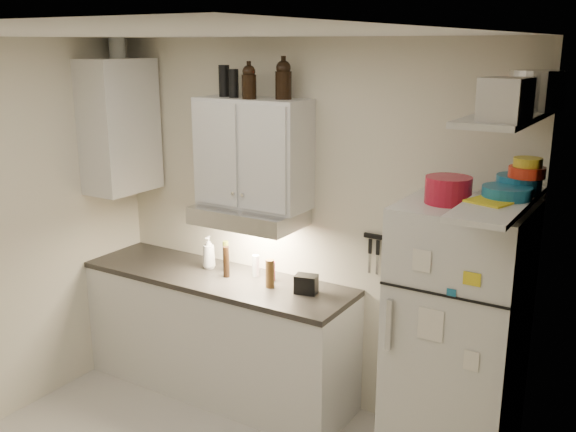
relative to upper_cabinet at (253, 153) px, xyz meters
The scene contains 34 objects.
ceiling 1.58m from the upper_cabinet, 77.33° to the right, with size 3.20×3.00×0.02m, color white.
back_wall 0.63m from the upper_cabinet, 30.26° to the left, with size 3.20×0.02×2.60m, color beige.
right_wall 2.39m from the upper_cabinet, 34.95° to the right, with size 0.02×3.00×2.60m, color beige.
base_cabinet 1.41m from the upper_cabinet, 151.63° to the right, with size 2.10×0.60×0.88m, color silver.
countertop 0.97m from the upper_cabinet, 151.63° to the right, with size 2.10×0.62×0.04m, color #292723.
upper_cabinet is the anchor object (origin of this frame).
side_cabinet 1.15m from the upper_cabinet, behind, with size 0.33×0.55×1.00m, color silver.
range_hood 0.44m from the upper_cabinet, 90.00° to the right, with size 0.76×0.46×0.12m, color silver.
fridge 1.84m from the upper_cabinet, ahead, with size 0.70×0.68×1.70m, color silver.
shelf_hi 1.82m from the upper_cabinet, 10.05° to the right, with size 0.30×0.95×0.03m, color silver.
shelf_lo 1.78m from the upper_cabinet, 10.05° to the right, with size 0.30×0.95×0.03m, color silver.
knife_strip 1.13m from the upper_cabinet, ahead, with size 0.42×0.02×0.03m, color black.
dutch_oven 1.47m from the upper_cabinet, ahead, with size 0.26×0.26×0.15m, color #A41329.
book_stack 1.77m from the upper_cabinet, 11.37° to the right, with size 0.20×0.25×0.09m, color yellow.
spice_jar 1.54m from the upper_cabinet, ahead, with size 0.07×0.07×0.11m, color silver.
stock_pot 1.89m from the upper_cabinet, ahead, with size 0.29×0.29×0.21m, color silver.
tin_a 1.83m from the upper_cabinet, 11.96° to the right, with size 0.18×0.16×0.18m, color #AAAAAD.
tin_b 1.98m from the upper_cabinet, 19.10° to the right, with size 0.20×0.20×0.20m, color #AAAAAD.
bowl_teal 1.80m from the upper_cabinet, ahead, with size 0.24×0.24×0.10m, color #186388.
bowl_orange 1.84m from the upper_cabinet, ahead, with size 0.19×0.19×0.06m, color red.
bowl_yellow 1.85m from the upper_cabinet, ahead, with size 0.15×0.15×0.05m, color gold.
plates 1.79m from the upper_cabinet, ahead, with size 0.25×0.25×0.06m, color #186388.
growler_a 0.50m from the upper_cabinet, 70.01° to the right, with size 0.10×0.10×0.23m, color black, non-canonical shape.
growler_b 0.56m from the upper_cabinet, ahead, with size 0.11×0.11×0.26m, color black, non-canonical shape.
thermos_a 0.49m from the upper_cabinet, 159.92° to the right, with size 0.07×0.07×0.19m, color black.
thermos_b 0.54m from the upper_cabinet, behind, with size 0.07×0.07×0.21m, color black.
side_jar 1.38m from the upper_cabinet, behind, with size 0.12×0.12×0.16m, color silver.
soap_bottle 0.86m from the upper_cabinet, behind, with size 0.11×0.11×0.28m, color silver.
pepper_mill 0.84m from the upper_cabinet, 30.80° to the right, with size 0.06×0.06×0.20m, color brown.
oil_bottle 0.83m from the upper_cabinet, behind, with size 0.04×0.04×0.23m, color #505715.
vinegar_bottle 0.82m from the upper_cabinet, 143.99° to the right, with size 0.05×0.05×0.23m, color black.
clear_bottle 0.83m from the upper_cabinet, 50.95° to the left, with size 0.05×0.05×0.16m, color silver.
red_jar 0.85m from the upper_cabinet, ahead, with size 0.07×0.07×0.14m, color #A41329.
caddy 0.97m from the upper_cabinet, 10.36° to the right, with size 0.15×0.11×0.13m, color black.
Camera 1 is at (2.21, -2.28, 2.56)m, focal length 40.00 mm.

